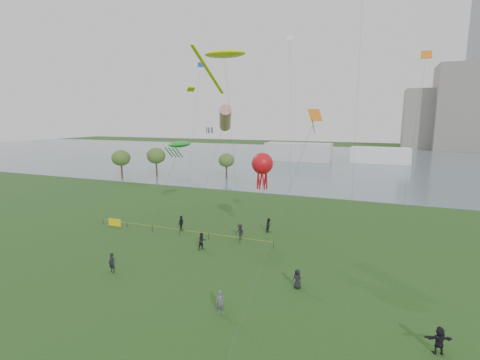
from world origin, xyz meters
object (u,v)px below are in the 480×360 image
(kite_flyer, at_px, (220,302))
(kite_octopus, at_px, (262,164))
(fence, at_px, (139,226))
(kite_stingray, at_px, (224,55))

(kite_flyer, bearing_deg, kite_octopus, 71.69)
(fence, xyz_separation_m, kite_stingray, (11.25, 2.42, 20.83))
(fence, distance_m, kite_octopus, 18.55)
(kite_octopus, bearing_deg, kite_flyer, -71.28)
(kite_flyer, relative_size, kite_octopus, 0.17)
(kite_stingray, bearing_deg, kite_octopus, 10.07)
(kite_flyer, relative_size, kite_stingray, 0.08)
(kite_flyer, bearing_deg, fence, 117.38)
(kite_flyer, xyz_separation_m, kite_stingray, (-6.84, 16.42, 20.48))
(kite_stingray, bearing_deg, fence, -143.35)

